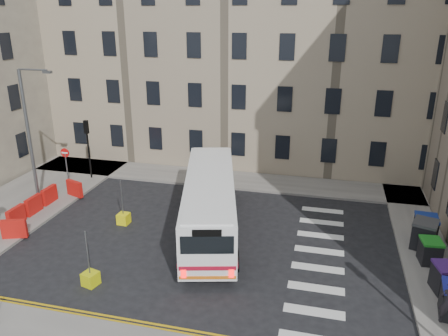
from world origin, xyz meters
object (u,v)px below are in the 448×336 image
at_px(wheelie_bin_b, 446,278).
at_px(wheelie_bin_c, 430,251).
at_px(wheelie_bin_e, 425,229).
at_px(streetlamp, 29,136).
at_px(bus, 210,201).
at_px(wheelie_bin_d, 424,234).
at_px(bollard_chevron, 91,279).
at_px(pedestrian, 448,302).
at_px(bollard_yellow, 124,219).

height_order(wheelie_bin_b, wheelie_bin_c, wheelie_bin_b).
bearing_deg(wheelie_bin_c, wheelie_bin_e, 81.15).
height_order(streetlamp, bus, streetlamp).
relative_size(wheelie_bin_d, bollard_chevron, 2.58).
height_order(pedestrian, bollard_chevron, pedestrian).
bearing_deg(streetlamp, bollard_chevron, -42.48).
xyz_separation_m(wheelie_bin_e, pedestrian, (-0.32, -6.45, 0.19)).
bearing_deg(bollard_chevron, bollard_yellow, 102.30).
bearing_deg(pedestrian, bus, -27.03).
bearing_deg(wheelie_bin_b, bollard_yellow, 158.58).
distance_m(wheelie_bin_b, bollard_yellow, 16.12).
height_order(wheelie_bin_c, bollard_yellow, wheelie_bin_c).
bearing_deg(bus, streetlamp, 161.04).
relative_size(wheelie_bin_c, pedestrian, 0.65).
height_order(bollard_yellow, bollard_chevron, same).
distance_m(bus, pedestrian, 11.83).
height_order(wheelie_bin_d, pedestrian, pedestrian).
height_order(bus, bollard_yellow, bus).
bearing_deg(pedestrian, wheelie_bin_b, -101.40).
distance_m(bus, wheelie_bin_c, 10.88).
xyz_separation_m(streetlamp, pedestrian, (21.79, -6.02, -3.31)).
distance_m(wheelie_bin_d, pedestrian, 5.79).
distance_m(streetlamp, pedestrian, 22.85).
bearing_deg(wheelie_bin_e, wheelie_bin_d, -100.49).
bearing_deg(bus, pedestrian, -40.68).
distance_m(wheelie_bin_b, wheelie_bin_d, 3.67).
distance_m(streetlamp, wheelie_bin_d, 22.22).
bearing_deg(bollard_chevron, streetlamp, 137.52).
height_order(bus, wheelie_bin_b, bus).
bearing_deg(bollard_yellow, wheelie_bin_d, 3.58).
bearing_deg(streetlamp, bollard_yellow, -10.98).
height_order(wheelie_bin_e, bollard_chevron, wheelie_bin_e).
distance_m(bus, bollard_yellow, 5.11).
bearing_deg(wheelie_bin_b, wheelie_bin_c, 83.25).
height_order(wheelie_bin_d, bollard_yellow, wheelie_bin_d).
height_order(streetlamp, wheelie_bin_d, streetlamp).
relative_size(pedestrian, bollard_chevron, 2.94).
distance_m(streetlamp, wheelie_bin_e, 22.39).
height_order(wheelie_bin_d, wheelie_bin_e, wheelie_bin_d).
height_order(wheelie_bin_c, bollard_chevron, wheelie_bin_c).
height_order(bus, wheelie_bin_d, bus).
bearing_deg(wheelie_bin_d, streetlamp, -162.28).
bearing_deg(bus, wheelie_bin_e, -8.04).
relative_size(wheelie_bin_c, wheelie_bin_d, 0.75).
distance_m(streetlamp, bollard_yellow, 7.57).
height_order(wheelie_bin_b, bollard_yellow, wheelie_bin_b).
xyz_separation_m(bus, wheelie_bin_c, (10.80, -0.83, -0.99)).
bearing_deg(bus, wheelie_bin_d, -11.46).
distance_m(wheelie_bin_b, bollard_chevron, 14.96).
relative_size(streetlamp, bollard_chevron, 13.57).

